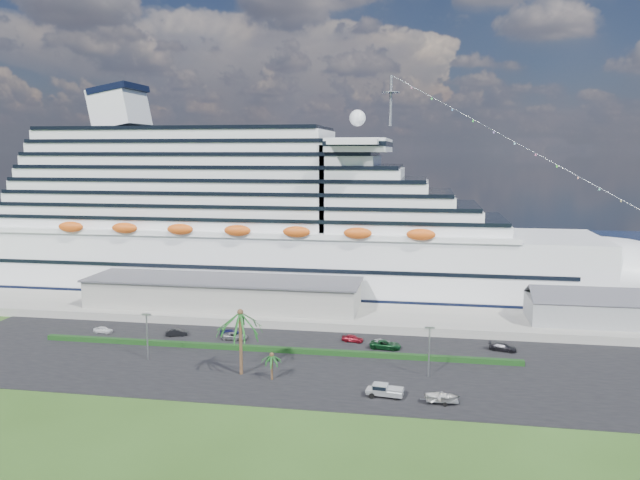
% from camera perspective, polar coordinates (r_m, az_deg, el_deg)
% --- Properties ---
extents(ground, '(420.00, 420.00, 0.00)m').
position_cam_1_polar(ground, '(98.41, -2.16, -13.36)').
color(ground, '#2C4A18').
rests_on(ground, ground).
extents(asphalt_lot, '(140.00, 38.00, 0.12)m').
position_cam_1_polar(asphalt_lot, '(108.49, -0.95, -11.23)').
color(asphalt_lot, black).
rests_on(asphalt_lot, ground).
extents(wharf, '(240.00, 20.00, 1.80)m').
position_cam_1_polar(wharf, '(135.59, 1.33, -6.88)').
color(wharf, gray).
rests_on(wharf, ground).
extents(water, '(420.00, 160.00, 0.02)m').
position_cam_1_polar(water, '(223.32, 4.70, -1.16)').
color(water, black).
rests_on(water, ground).
extents(cruise_ship, '(191.00, 38.00, 54.00)m').
position_cam_1_polar(cruise_ship, '(160.00, -5.04, 1.17)').
color(cruise_ship, silver).
rests_on(cruise_ship, ground).
extents(terminal_building, '(61.00, 15.00, 6.30)m').
position_cam_1_polar(terminal_building, '(140.31, -8.85, -4.73)').
color(terminal_building, gray).
rests_on(terminal_building, wharf).
extents(port_shed, '(24.00, 12.31, 7.37)m').
position_cam_1_polar(port_shed, '(137.41, 23.44, -5.86)').
color(port_shed, gray).
rests_on(port_shed, wharf).
extents(hedge, '(88.00, 1.10, 0.90)m').
position_cam_1_polar(hedge, '(114.60, -4.47, -9.92)').
color(hedge, '#113312').
rests_on(hedge, asphalt_lot).
extents(lamp_post_left, '(1.60, 0.35, 8.27)m').
position_cam_1_polar(lamp_post_left, '(112.56, -15.54, -8.00)').
color(lamp_post_left, gray).
rests_on(lamp_post_left, asphalt_lot).
extents(lamp_post_right, '(1.60, 0.35, 8.27)m').
position_cam_1_polar(lamp_post_right, '(102.30, 9.96, -9.45)').
color(lamp_post_right, gray).
rests_on(lamp_post_right, asphalt_lot).
extents(palm_tall, '(8.82, 8.82, 11.13)m').
position_cam_1_polar(palm_tall, '(101.57, -7.30, -7.25)').
color(palm_tall, '#47301E').
rests_on(palm_tall, ground).
extents(palm_short, '(3.53, 3.53, 4.56)m').
position_cam_1_polar(palm_short, '(100.39, -4.43, -10.71)').
color(palm_short, '#47301E').
rests_on(palm_short, ground).
extents(parked_car_0, '(3.89, 1.80, 1.29)m').
position_cam_1_polar(parked_car_0, '(132.57, -19.22, -7.76)').
color(parked_car_0, white).
rests_on(parked_car_0, asphalt_lot).
extents(parked_car_1, '(4.40, 2.70, 1.37)m').
position_cam_1_polar(parked_car_1, '(126.55, -12.98, -8.24)').
color(parked_car_1, black).
rests_on(parked_car_1, asphalt_lot).
extents(parked_car_2, '(5.12, 2.71, 1.37)m').
position_cam_1_polar(parked_car_2, '(122.17, -7.79, -8.70)').
color(parked_car_2, slate).
rests_on(parked_car_2, asphalt_lot).
extents(parked_car_3, '(4.54, 2.78, 1.23)m').
position_cam_1_polar(parked_car_3, '(124.94, -8.15, -8.36)').
color(parked_car_3, '#11123D').
rests_on(parked_car_3, asphalt_lot).
extents(parked_car_4, '(4.32, 2.39, 1.39)m').
position_cam_1_polar(parked_car_4, '(119.86, 3.00, -8.96)').
color(parked_car_4, maroon).
rests_on(parked_car_4, asphalt_lot).
extents(parked_car_5, '(4.25, 2.54, 1.32)m').
position_cam_1_polar(parked_car_5, '(117.39, 5.64, -9.38)').
color(parked_car_5, '#ABAEB3').
rests_on(parked_car_5, asphalt_lot).
extents(parked_car_6, '(5.89, 3.04, 1.59)m').
position_cam_1_polar(parked_car_6, '(116.27, 6.00, -9.49)').
color(parked_car_6, '#0D3719').
rests_on(parked_car_6, asphalt_lot).
extents(parked_car_7, '(5.30, 3.28, 1.43)m').
position_cam_1_polar(parked_car_7, '(119.28, 16.37, -9.37)').
color(parked_car_7, black).
rests_on(parked_car_7, asphalt_lot).
extents(pickup_truck, '(5.63, 2.61, 1.91)m').
position_cam_1_polar(pickup_truck, '(94.84, 5.89, -13.49)').
color(pickup_truck, black).
rests_on(pickup_truck, asphalt_lot).
extents(boat_trailer, '(5.71, 3.77, 1.63)m').
position_cam_1_polar(boat_trailer, '(93.60, 11.11, -13.88)').
color(boat_trailer, gray).
rests_on(boat_trailer, asphalt_lot).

